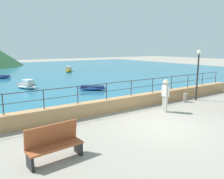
{
  "coord_description": "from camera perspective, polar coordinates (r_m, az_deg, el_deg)",
  "views": [
    {
      "loc": [
        -7.16,
        -6.7,
        3.44
      ],
      "look_at": [
        -0.15,
        3.7,
        1.1
      ],
      "focal_mm": 36.27,
      "sensor_mm": 36.0,
      "label": 1
    }
  ],
  "objects": [
    {
      "name": "person_walking",
      "position": [
        12.44,
        13.3,
        -1.14
      ],
      "size": [
        0.38,
        0.57,
        1.75
      ],
      "color": "beige",
      "rests_on": "ground"
    },
    {
      "name": "lamp_post",
      "position": [
        15.67,
        20.88,
        5.31
      ],
      "size": [
        0.28,
        0.28,
        3.28
      ],
      "color": "#232326",
      "rests_on": "ground"
    },
    {
      "name": "boat_4",
      "position": [
        20.22,
        -20.71,
        1.02
      ],
      "size": [
        1.7,
        2.47,
        0.76
      ],
      "color": "white",
      "rests_on": "lake_water"
    },
    {
      "name": "lake_water",
      "position": [
        33.49,
        -21.53,
        3.99
      ],
      "size": [
        64.0,
        44.32,
        0.06
      ],
      "primitive_type": "cube",
      "color": "#236B89",
      "rests_on": "ground"
    },
    {
      "name": "ground_plane",
      "position": [
        10.39,
        12.33,
        -9.02
      ],
      "size": [
        120.0,
        120.0,
        0.0
      ],
      "primitive_type": "plane",
      "color": "gray"
    },
    {
      "name": "bollard",
      "position": [
        15.15,
        17.96,
        -2.01
      ],
      "size": [
        0.24,
        0.24,
        0.56
      ],
      "primitive_type": "cylinder",
      "color": "gray",
      "rests_on": "ground"
    },
    {
      "name": "bench_main",
      "position": [
        7.35,
        -14.43,
        -12.87
      ],
      "size": [
        1.74,
        0.69,
        1.13
      ],
      "color": "#9E4C28",
      "rests_on": "ground"
    },
    {
      "name": "boat_0",
      "position": [
        18.25,
        -5.03,
        0.48
      ],
      "size": [
        2.35,
        2.15,
        0.36
      ],
      "color": "#2D4C9E",
      "rests_on": "lake_water"
    },
    {
      "name": "boat_1",
      "position": [
        27.84,
        -26.37,
        2.92
      ],
      "size": [
        2.46,
        1.8,
        2.3
      ],
      "color": "#2D4C9E",
      "rests_on": "lake_water"
    },
    {
      "name": "railing",
      "position": [
        12.4,
        1.86,
        0.71
      ],
      "size": [
        18.44,
        0.04,
        0.9
      ],
      "color": "#383330",
      "rests_on": "promenade_wall"
    },
    {
      "name": "promenade_wall",
      "position": [
        12.6,
        1.84,
        -3.63
      ],
      "size": [
        20.0,
        0.56,
        0.7
      ],
      "primitive_type": "cube",
      "color": "tan",
      "rests_on": "ground"
    },
    {
      "name": "boat_3",
      "position": [
        32.73,
        -10.86,
        4.92
      ],
      "size": [
        1.94,
        2.44,
        0.76
      ],
      "color": "gold",
      "rests_on": "lake_water"
    }
  ]
}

